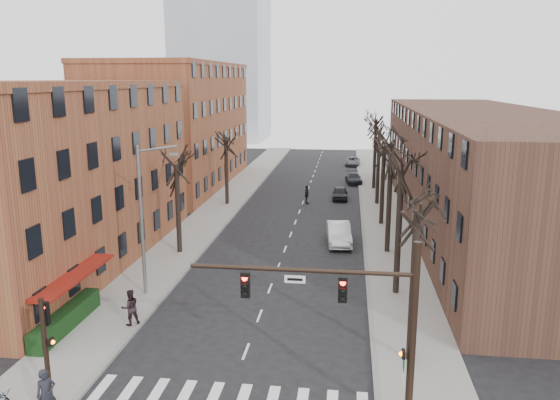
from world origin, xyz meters
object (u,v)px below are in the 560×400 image
(parked_car_near, at_px, (340,193))
(parked_car_mid, at_px, (354,178))
(bicycle, at_px, (1,397))
(silver_sedan, at_px, (339,234))
(pedestrian_a, at_px, (46,394))

(parked_car_near, height_order, parked_car_mid, parked_car_near)
(bicycle, bearing_deg, silver_sedan, -1.99)
(silver_sedan, distance_m, pedestrian_a, 26.29)
(parked_car_near, distance_m, bicycle, 41.77)
(parked_car_near, bearing_deg, pedestrian_a, -104.84)
(parked_car_mid, distance_m, pedestrian_a, 51.07)
(bicycle, bearing_deg, parked_car_near, 8.73)
(pedestrian_a, distance_m, bicycle, 2.29)
(parked_car_mid, bearing_deg, bicycle, -111.35)
(silver_sedan, bearing_deg, parked_car_near, 85.40)
(parked_car_near, xyz_separation_m, parked_car_mid, (1.50, 9.38, -0.03))
(silver_sedan, bearing_deg, bicycle, -123.27)
(silver_sedan, relative_size, parked_car_mid, 1.13)
(silver_sedan, bearing_deg, pedestrian_a, -118.62)
(silver_sedan, height_order, parked_car_near, silver_sedan)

